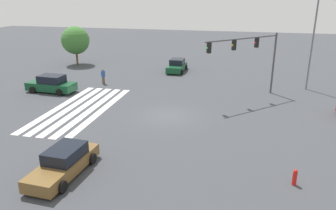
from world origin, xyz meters
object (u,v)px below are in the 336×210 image
(traffic_signal_mast, at_px, (251,51))
(car_2, at_px, (177,66))
(car_3, at_px, (51,84))
(fire_hydrant, at_px, (295,177))
(car_0, at_px, (64,163))
(street_light_pole_b, at_px, (314,34))
(tree_corner_a, at_px, (75,40))
(pedestrian, at_px, (103,76))

(traffic_signal_mast, height_order, car_2, traffic_signal_mast)
(car_3, relative_size, fire_hydrant, 5.56)
(car_0, bearing_deg, car_2, -179.05)
(car_0, xyz_separation_m, car_3, (-13.44, -9.04, 0.09))
(traffic_signal_mast, xyz_separation_m, street_light_pole_b, (-4.26, 5.67, 1.06))
(car_0, distance_m, fire_hydrant, 11.88)
(traffic_signal_mast, distance_m, car_2, 12.74)
(traffic_signal_mast, relative_size, tree_corner_a, 1.18)
(traffic_signal_mast, distance_m, street_light_pole_b, 7.17)
(car_0, distance_m, tree_corner_a, 28.74)
(car_0, bearing_deg, street_light_pole_b, 146.26)
(traffic_signal_mast, relative_size, car_0, 1.22)
(car_0, relative_size, car_2, 1.14)
(traffic_signal_mast, bearing_deg, car_3, -37.99)
(pedestrian, distance_m, fire_hydrant, 23.16)
(tree_corner_a, bearing_deg, car_0, 26.45)
(car_0, distance_m, pedestrian, 18.08)
(car_3, relative_size, street_light_pole_b, 0.52)
(car_3, bearing_deg, car_0, 126.99)
(tree_corner_a, height_order, fire_hydrant, tree_corner_a)
(car_3, xyz_separation_m, tree_corner_a, (-12.19, -3.72, 2.43))
(car_0, xyz_separation_m, tree_corner_a, (-25.63, -12.75, 2.52))
(car_2, height_order, tree_corner_a, tree_corner_a)
(car_3, distance_m, fire_hydrant, 23.90)
(car_0, height_order, tree_corner_a, tree_corner_a)
(car_2, bearing_deg, pedestrian, -39.76)
(street_light_pole_b, bearing_deg, car_0, -37.12)
(traffic_signal_mast, height_order, tree_corner_a, traffic_signal_mast)
(car_0, relative_size, tree_corner_a, 0.96)
(car_3, distance_m, street_light_pole_b, 25.44)
(car_2, xyz_separation_m, tree_corner_a, (-1.06, -13.80, 2.51))
(pedestrian, distance_m, street_light_pole_b, 21.12)
(traffic_signal_mast, bearing_deg, car_2, -91.53)
(street_light_pole_b, relative_size, tree_corner_a, 1.82)
(car_2, xyz_separation_m, street_light_pole_b, (4.61, 14.07, 4.70))
(car_2, height_order, pedestrian, pedestrian)
(car_3, distance_m, tree_corner_a, 12.98)
(traffic_signal_mast, distance_m, car_0, 18.69)
(fire_hydrant, bearing_deg, tree_corner_a, -134.35)
(car_2, xyz_separation_m, car_3, (11.14, -10.08, 0.07))
(car_0, xyz_separation_m, pedestrian, (-17.27, -5.34, 0.23))
(car_0, xyz_separation_m, street_light_pole_b, (-19.97, 15.11, 4.72))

